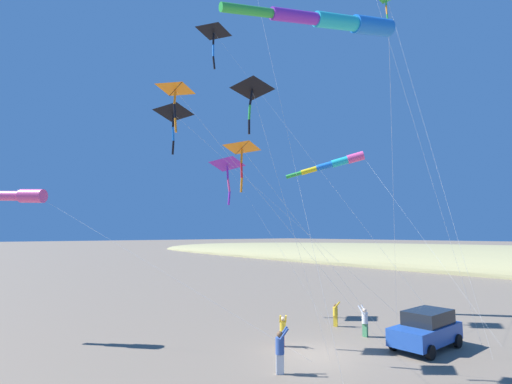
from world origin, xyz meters
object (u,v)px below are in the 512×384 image
object	(u,v)px
person_adult_flyer	(280,348)
person_bystander_far	(335,313)
kite_delta_small_distant	(227,165)
kite_delta_teal_far_right	(214,32)
kite_delta_white_trailing	(252,90)
person_child_green_jacket	(283,329)
kite_delta_blue_topmost	(242,148)
kite_windsock_striped_overhead	(21,196)
kite_windsock_long_streamer_right	(335,163)
parked_car	(426,329)
person_child_grey_jacket	(365,320)
cooler_box	(451,337)
kite_delta_orange_high_right	(176,90)
kite_windsock_long_streamer_left	(339,22)
kite_delta_red_high_left	(174,113)

from	to	relation	value
person_adult_flyer	person_bystander_far	world-z (taller)	person_adult_flyer
kite_delta_small_distant	kite_delta_teal_far_right	size ratio (longest dim) A/B	0.54
person_adult_flyer	kite_delta_white_trailing	distance (m)	11.26
person_bystander_far	person_child_green_jacket	bearing A→B (deg)	-170.64
kite_delta_blue_topmost	kite_delta_white_trailing	distance (m)	2.72
kite_delta_white_trailing	kite_windsock_striped_overhead	bearing A→B (deg)	121.16
person_bystander_far	kite_delta_small_distant	size ratio (longest dim) A/B	0.13
kite_delta_blue_topmost	kite_windsock_striped_overhead	world-z (taller)	kite_delta_blue_topmost
kite_windsock_long_streamer_right	kite_delta_white_trailing	size ratio (longest dim) A/B	1.09
parked_car	kite_delta_white_trailing	xyz separation A→B (m)	(-8.80, 3.21, 11.27)
person_bystander_far	kite_windsock_striped_overhead	distance (m)	19.64
person_child_grey_jacket	parked_car	bearing A→B (deg)	-81.37
kite_delta_blue_topmost	person_child_grey_jacket	bearing A→B (deg)	-7.79
cooler_box	kite_windsock_long_streamer_right	xyz separation A→B (m)	(1.51, 8.62, 10.89)
person_child_green_jacket	kite_delta_blue_topmost	distance (m)	9.46
person_child_grey_jacket	kite_delta_orange_high_right	xyz separation A→B (m)	(-11.61, 0.89, 10.74)
person_child_green_jacket	kite_windsock_striped_overhead	world-z (taller)	kite_windsock_striped_overhead
cooler_box	person_adult_flyer	distance (m)	10.64
kite_delta_white_trailing	kite_delta_teal_far_right	size ratio (longest dim) A/B	0.61
person_child_green_jacket	kite_windsock_long_streamer_left	bearing A→B (deg)	-118.66
cooler_box	kite_delta_orange_high_right	size ratio (longest dim) A/B	0.05
kite_delta_orange_high_right	kite_delta_blue_topmost	bearing A→B (deg)	3.23
parked_car	person_adult_flyer	distance (m)	8.38
kite_delta_red_high_left	kite_delta_white_trailing	size ratio (longest dim) A/B	1.01
person_adult_flyer	person_bystander_far	distance (m)	8.97
kite_delta_small_distant	kite_delta_white_trailing	world-z (taller)	kite_delta_white_trailing
person_child_green_jacket	kite_windsock_striped_overhead	xyz separation A→B (m)	(-10.53, 9.91, 6.95)
kite_windsock_long_streamer_right	kite_delta_red_high_left	size ratio (longest dim) A/B	1.07
person_child_grey_jacket	kite_delta_red_high_left	world-z (taller)	kite_delta_red_high_left
kite_windsock_long_streamer_left	parked_car	bearing A→B (deg)	11.62
cooler_box	kite_delta_blue_topmost	xyz separation A→B (m)	(-10.71, 4.61, 9.57)
kite_delta_orange_high_right	kite_windsock_striped_overhead	size ratio (longest dim) A/B	0.82
kite_delta_orange_high_right	kite_delta_white_trailing	world-z (taller)	kite_delta_white_trailing
parked_car	person_adult_flyer	xyz separation A→B (m)	(-8.08, 2.24, 0.07)
person_bystander_far	kite_delta_small_distant	world-z (taller)	kite_delta_small_distant
kite_windsock_long_streamer_right	kite_delta_white_trailing	bearing A→B (deg)	-157.61
kite_windsock_long_streamer_left	person_child_grey_jacket	bearing A→B (deg)	31.07
kite_windsock_long_streamer_right	kite_delta_orange_high_right	bearing A→B (deg)	-165.13
cooler_box	kite_windsock_long_streamer_left	xyz separation A→B (m)	(-11.25, -1.61, 12.93)
kite_delta_red_high_left	kite_windsock_striped_overhead	bearing A→B (deg)	136.53
parked_car	person_child_grey_jacket	world-z (taller)	parked_car
person_child_green_jacket	kite_delta_small_distant	xyz separation A→B (m)	(2.12, 7.96, 9.92)
kite_windsock_long_streamer_right	kite_windsock_long_streamer_left	size ratio (longest dim) A/B	0.91
parked_car	kite_delta_teal_far_right	distance (m)	23.70
person_adult_flyer	kite_delta_teal_far_right	world-z (taller)	kite_delta_teal_far_right
parked_car	kite_delta_small_distant	world-z (taller)	kite_delta_small_distant
kite_windsock_striped_overhead	kite_windsock_long_streamer_left	xyz separation A→B (m)	(6.82, -16.70, 5.31)
person_bystander_far	kite_delta_orange_high_right	world-z (taller)	kite_delta_orange_high_right
kite_delta_orange_high_right	kite_windsock_long_streamer_left	distance (m)	6.92
kite_delta_small_distant	kite_delta_blue_topmost	bearing A→B (deg)	-121.78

